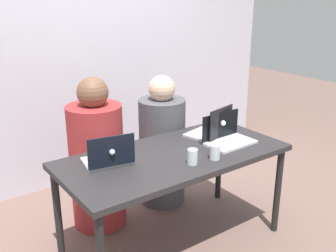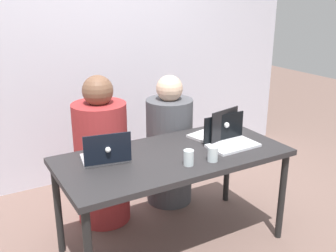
{
  "view_description": "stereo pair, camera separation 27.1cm",
  "coord_description": "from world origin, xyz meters",
  "views": [
    {
      "loc": [
        -1.5,
        -2.0,
        1.79
      ],
      "look_at": [
        0.0,
        0.08,
        0.91
      ],
      "focal_mm": 42.0,
      "sensor_mm": 36.0,
      "label": 1
    },
    {
      "loc": [
        -1.28,
        -2.15,
        1.79
      ],
      "look_at": [
        0.0,
        0.08,
        0.91
      ],
      "focal_mm": 42.0,
      "sensor_mm": 36.0,
      "label": 2
    }
  ],
  "objects": [
    {
      "name": "laptop_back_right",
      "position": [
        0.43,
        0.1,
        0.78
      ],
      "size": [
        0.34,
        0.32,
        0.25
      ],
      "rotation": [
        0.0,
        0.0,
        3.38
      ],
      "color": "silver",
      "rests_on": "desk"
    },
    {
      "name": "ground_plane",
      "position": [
        0.0,
        0.0,
        0.0
      ],
      "size": [
        12.0,
        12.0,
        0.0
      ],
      "primitive_type": "plane",
      "color": "#735950"
    },
    {
      "name": "water_glass_center",
      "position": [
        -0.01,
        -0.21,
        0.77
      ],
      "size": [
        0.07,
        0.07,
        0.1
      ],
      "color": "silver",
      "rests_on": "desk"
    },
    {
      "name": "person_on_right",
      "position": [
        0.31,
        0.59,
        0.51
      ],
      "size": [
        0.44,
        0.44,
        1.14
      ],
      "rotation": [
        0.0,
        0.0,
        3.24
      ],
      "color": "#4A4B50",
      "rests_on": "ground"
    },
    {
      "name": "laptop_back_left",
      "position": [
        -0.45,
        0.11,
        0.78
      ],
      "size": [
        0.34,
        0.28,
        0.22
      ],
      "rotation": [
        0.0,
        0.0,
        2.96
      ],
      "color": "#B1B1B9",
      "rests_on": "desk"
    },
    {
      "name": "laptop_front_right",
      "position": [
        0.44,
        -0.06,
        0.78
      ],
      "size": [
        0.37,
        0.25,
        0.21
      ],
      "rotation": [
        0.0,
        0.0,
        0.03
      ],
      "color": "silver",
      "rests_on": "desk"
    },
    {
      "name": "person_on_left",
      "position": [
        -0.31,
        0.59,
        0.54
      ],
      "size": [
        0.52,
        0.52,
        1.21
      ],
      "rotation": [
        0.0,
        0.0,
        3.41
      ],
      "color": "#9E2C2D",
      "rests_on": "ground"
    },
    {
      "name": "back_wall",
      "position": [
        0.0,
        1.46,
        1.19
      ],
      "size": [
        4.5,
        0.1,
        2.37
      ],
      "primitive_type": "cube",
      "color": "silver",
      "rests_on": "ground"
    },
    {
      "name": "desk",
      "position": [
        0.0,
        0.0,
        0.66
      ],
      "size": [
        1.59,
        0.75,
        0.73
      ],
      "color": "#292728",
      "rests_on": "ground"
    },
    {
      "name": "water_glass_right",
      "position": [
        0.16,
        -0.23,
        0.77
      ],
      "size": [
        0.07,
        0.07,
        0.1
      ],
      "color": "silver",
      "rests_on": "desk"
    }
  ]
}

